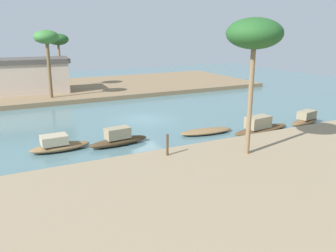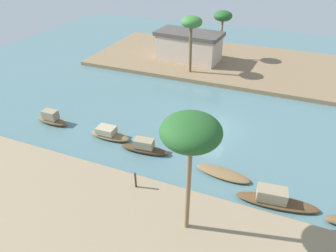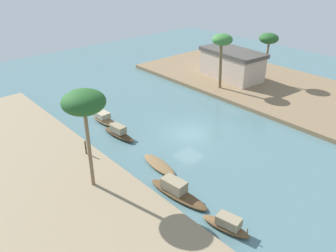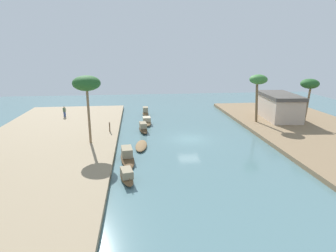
% 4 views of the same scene
% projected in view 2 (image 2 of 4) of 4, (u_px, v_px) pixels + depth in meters
% --- Properties ---
extents(river_water, '(73.24, 73.24, 0.00)m').
position_uv_depth(river_water, '(211.00, 128.00, 26.63)').
color(river_water, slate).
rests_on(river_water, ground).
extents(riverbank_right, '(40.45, 15.71, 0.46)m').
position_uv_depth(riverbank_right, '(243.00, 64.00, 39.30)').
color(riverbank_right, '#846B4C').
rests_on(riverbank_right, ground).
extents(sampan_with_red_awning, '(4.07, 1.59, 0.36)m').
position_uv_depth(sampan_with_red_awning, '(223.00, 173.00, 21.24)').
color(sampan_with_red_awning, brown).
rests_on(sampan_with_red_awning, river_water).
extents(sampan_open_hull, '(5.25, 1.80, 1.21)m').
position_uv_depth(sampan_open_hull, '(275.00, 199.00, 18.83)').
color(sampan_open_hull, brown).
rests_on(sampan_open_hull, river_water).
extents(sampan_with_tall_canopy, '(3.66, 1.29, 1.02)m').
position_uv_depth(sampan_with_tall_canopy, '(109.00, 134.00, 25.10)').
color(sampan_with_tall_canopy, brown).
rests_on(sampan_with_tall_canopy, river_water).
extents(sampan_downstream_large, '(4.10, 1.35, 1.17)m').
position_uv_depth(sampan_downstream_large, '(144.00, 147.00, 23.45)').
color(sampan_downstream_large, '#47331E').
rests_on(sampan_downstream_large, river_water).
extents(sampan_midstream, '(3.25, 1.00, 1.33)m').
position_uv_depth(sampan_midstream, '(52.00, 119.00, 27.00)').
color(sampan_midstream, brown).
rests_on(sampan_midstream, river_water).
extents(mooring_post, '(0.14, 0.14, 1.21)m').
position_uv_depth(mooring_post, '(136.00, 180.00, 19.39)').
color(mooring_post, '#4C3823').
rests_on(mooring_post, riverbank_left).
extents(palm_tree_left_near, '(2.93, 2.93, 7.35)m').
position_uv_depth(palm_tree_left_near, '(191.00, 134.00, 13.56)').
color(palm_tree_left_near, '#7F6647').
rests_on(palm_tree_left_near, riverbank_left).
extents(palm_tree_right_tall, '(2.43, 2.43, 6.67)m').
position_uv_depth(palm_tree_right_tall, '(192.00, 24.00, 33.31)').
color(palm_tree_right_tall, brown).
rests_on(palm_tree_right_tall, riverbank_right).
extents(palm_tree_right_short, '(2.38, 2.38, 6.23)m').
position_uv_depth(palm_tree_right_short, '(223.00, 17.00, 37.67)').
color(palm_tree_right_short, '#7F6647').
rests_on(palm_tree_right_short, riverbank_right).
extents(riverside_building, '(8.82, 5.07, 3.70)m').
position_uv_depth(riverside_building, '(189.00, 46.00, 39.16)').
color(riverside_building, '#C6B29E').
rests_on(riverside_building, riverbank_right).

